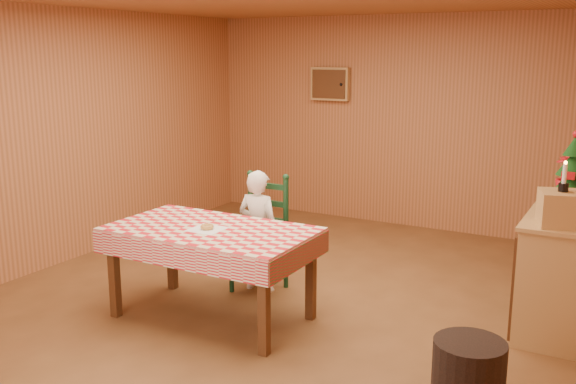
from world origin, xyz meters
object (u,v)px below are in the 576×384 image
object	(u,v)px
shelf_unit	(559,270)
crate	(561,209)
storage_bin	(468,375)
dining_table	(211,238)
ladder_chair	(262,236)
christmas_tree	(573,173)
seated_child	(259,231)

from	to	relation	value
shelf_unit	crate	bearing A→B (deg)	-88.77
shelf_unit	storage_bin	distance (m)	1.64
dining_table	ladder_chair	xyz separation A→B (m)	(-0.00, 0.79, -0.18)
ladder_chair	crate	distance (m)	2.57
crate	storage_bin	xyz separation A→B (m)	(-0.33, -1.19, -0.83)
ladder_chair	crate	bearing A→B (deg)	0.63
storage_bin	dining_table	bearing A→B (deg)	170.17
crate	christmas_tree	xyz separation A→B (m)	(-0.00, 0.65, 0.16)
seated_child	shelf_unit	xyz separation A→B (m)	(2.50, 0.48, -0.10)
seated_child	storage_bin	xyz separation A→B (m)	(2.18, -1.11, -0.34)
shelf_unit	crate	distance (m)	0.71
dining_table	ladder_chair	bearing A→B (deg)	90.00
shelf_unit	crate	size ratio (longest dim) A/B	4.13
dining_table	seated_child	xyz separation A→B (m)	(0.00, 0.73, -0.13)
storage_bin	crate	bearing A→B (deg)	74.75
dining_table	crate	distance (m)	2.66
ladder_chair	christmas_tree	xyz separation A→B (m)	(2.51, 0.68, 0.71)
christmas_tree	crate	bearing A→B (deg)	-90.00
crate	storage_bin	distance (m)	1.49
ladder_chair	dining_table	bearing A→B (deg)	-90.00
seated_child	christmas_tree	world-z (taller)	christmas_tree
dining_table	shelf_unit	size ratio (longest dim) A/B	1.34
ladder_chair	seated_child	xyz separation A→B (m)	(0.00, -0.06, 0.06)
dining_table	crate	size ratio (longest dim) A/B	5.52
dining_table	ladder_chair	size ratio (longest dim) A/B	1.53
dining_table	storage_bin	world-z (taller)	dining_table
ladder_chair	crate	xyz separation A→B (m)	(2.51, 0.03, 0.55)
storage_bin	christmas_tree	bearing A→B (deg)	79.99
ladder_chair	crate	size ratio (longest dim) A/B	3.60
crate	christmas_tree	distance (m)	0.67
storage_bin	ladder_chair	bearing A→B (deg)	151.91
ladder_chair	crate	world-z (taller)	crate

